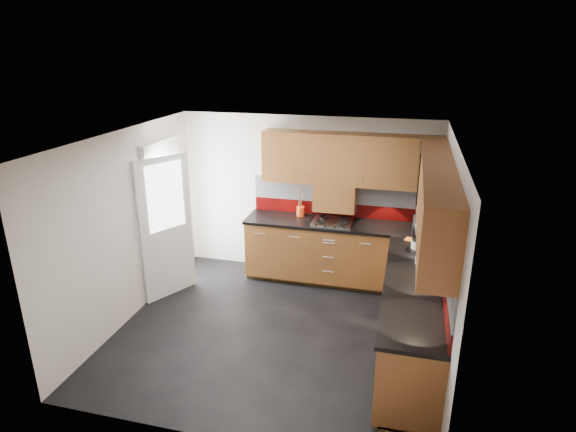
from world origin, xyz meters
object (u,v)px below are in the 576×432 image
(gas_hob, at_px, (333,222))
(food_processor, at_px, (420,238))
(utensil_pot, at_px, (300,210))
(toaster, at_px, (423,221))

(gas_hob, distance_m, food_processor, 1.36)
(utensil_pot, xyz_separation_m, toaster, (1.76, -0.01, -0.01))
(toaster, bearing_deg, food_processor, -93.79)
(gas_hob, bearing_deg, toaster, 7.63)
(gas_hob, relative_size, utensil_pot, 1.37)
(food_processor, bearing_deg, utensil_pot, 154.50)
(toaster, bearing_deg, utensil_pot, 179.73)
(utensil_pot, bearing_deg, toaster, -0.27)
(utensil_pot, bearing_deg, food_processor, -25.50)
(utensil_pot, relative_size, food_processor, 1.32)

